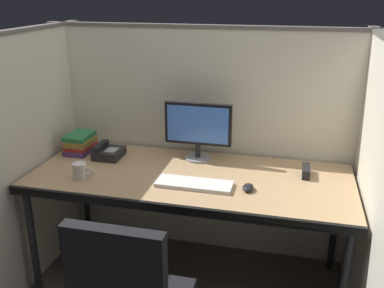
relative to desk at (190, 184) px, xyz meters
The scene contains 11 objects.
cubicle_partition_rear 0.47m from the desk, 90.00° to the left, with size 2.21×0.06×1.57m.
cubicle_partition_left 1.00m from the desk, behind, with size 0.06×1.41×1.57m.
cubicle_partition_right 1.00m from the desk, ahead, with size 0.06×1.41×1.57m.
desk is the anchor object (origin of this frame).
monitor_center 0.38m from the desk, 92.73° to the left, with size 0.43×0.17×0.37m.
keyboard_main 0.15m from the desk, 64.72° to the right, with size 0.43×0.15×0.02m, color silver.
computer_mouse 0.38m from the desk, 16.76° to the right, with size 0.06×0.10×0.04m.
coffee_mug 0.64m from the desk, 163.05° to the right, with size 0.13×0.08×0.09m.
book_stack 0.85m from the desk, 165.71° to the left, with size 0.16×0.22×0.13m.
desk_phone 0.62m from the desk, 164.46° to the left, with size 0.17×0.19×0.09m.
red_stapler 0.70m from the desk, 14.51° to the left, with size 0.04×0.15×0.06m, color black.
Camera 1 is at (0.57, -1.98, 1.79)m, focal length 40.44 mm.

